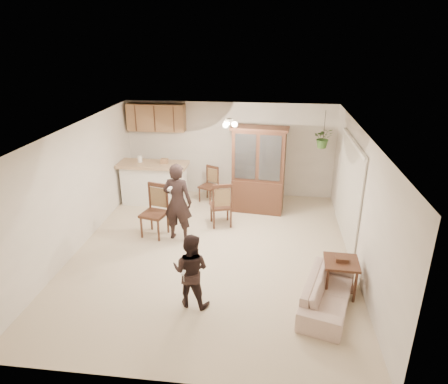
# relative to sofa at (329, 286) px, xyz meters

# --- Properties ---
(floor) EXTENTS (6.50, 6.50, 0.00)m
(floor) POSITION_rel_sofa_xyz_m (-2.11, 1.43, -0.37)
(floor) COLOR beige
(floor) RESTS_ON ground
(ceiling) EXTENTS (5.50, 6.50, 0.02)m
(ceiling) POSITION_rel_sofa_xyz_m (-2.11, 1.43, 2.13)
(ceiling) COLOR white
(ceiling) RESTS_ON wall_back
(wall_back) EXTENTS (5.50, 0.02, 2.50)m
(wall_back) POSITION_rel_sofa_xyz_m (-2.11, 4.68, 0.88)
(wall_back) COLOR beige
(wall_back) RESTS_ON ground
(wall_front) EXTENTS (5.50, 0.02, 2.50)m
(wall_front) POSITION_rel_sofa_xyz_m (-2.11, -1.82, 0.88)
(wall_front) COLOR beige
(wall_front) RESTS_ON ground
(wall_left) EXTENTS (0.02, 6.50, 2.50)m
(wall_left) POSITION_rel_sofa_xyz_m (-4.86, 1.43, 0.88)
(wall_left) COLOR beige
(wall_left) RESTS_ON ground
(wall_right) EXTENTS (0.02, 6.50, 2.50)m
(wall_right) POSITION_rel_sofa_xyz_m (0.64, 1.43, 0.88)
(wall_right) COLOR beige
(wall_right) RESTS_ON ground
(breakfast_bar) EXTENTS (1.60, 0.55, 1.00)m
(breakfast_bar) POSITION_rel_sofa_xyz_m (-3.96, 3.78, 0.13)
(breakfast_bar) COLOR white
(breakfast_bar) RESTS_ON floor
(bar_top) EXTENTS (1.75, 0.70, 0.08)m
(bar_top) POSITION_rel_sofa_xyz_m (-3.96, 3.78, 0.68)
(bar_top) COLOR tan
(bar_top) RESTS_ON breakfast_bar
(upper_cabinets) EXTENTS (1.50, 0.34, 0.70)m
(upper_cabinets) POSITION_rel_sofa_xyz_m (-4.01, 4.50, 1.73)
(upper_cabinets) COLOR brown
(upper_cabinets) RESTS_ON wall_back
(vertical_blinds) EXTENTS (0.06, 2.30, 2.10)m
(vertical_blinds) POSITION_rel_sofa_xyz_m (0.60, 2.33, 0.73)
(vertical_blinds) COLOR beige
(vertical_blinds) RESTS_ON wall_right
(ceiling_fixture) EXTENTS (0.36, 0.36, 0.20)m
(ceiling_fixture) POSITION_rel_sofa_xyz_m (-1.91, 2.63, 2.03)
(ceiling_fixture) COLOR #FFE4BF
(ceiling_fixture) RESTS_ON ceiling
(hanging_plant) EXTENTS (0.43, 0.37, 0.48)m
(hanging_plant) POSITION_rel_sofa_xyz_m (0.19, 3.83, 1.48)
(hanging_plant) COLOR #346227
(hanging_plant) RESTS_ON ceiling
(plant_cord) EXTENTS (0.01, 0.01, 0.65)m
(plant_cord) POSITION_rel_sofa_xyz_m (0.19, 3.83, 1.81)
(plant_cord) COLOR black
(plant_cord) RESTS_ON ceiling
(sofa) EXTENTS (1.22, 2.00, 0.73)m
(sofa) POSITION_rel_sofa_xyz_m (0.00, 0.00, 0.00)
(sofa) COLOR beige
(sofa) RESTS_ON floor
(adult) EXTENTS (0.70, 0.50, 1.80)m
(adult) POSITION_rel_sofa_xyz_m (-2.91, 1.96, 0.53)
(adult) COLOR black
(adult) RESTS_ON floor
(child) EXTENTS (0.73, 0.61, 1.35)m
(child) POSITION_rel_sofa_xyz_m (-2.20, -0.21, 0.31)
(child) COLOR black
(child) RESTS_ON floor
(china_hutch) EXTENTS (1.39, 0.66, 2.12)m
(china_hutch) POSITION_rel_sofa_xyz_m (-1.29, 3.62, 0.68)
(china_hutch) COLOR #3D1F16
(china_hutch) RESTS_ON floor
(side_table) EXTENTS (0.59, 0.59, 0.69)m
(side_table) POSITION_rel_sofa_xyz_m (0.23, 0.38, -0.04)
(side_table) COLOR #3D1F16
(side_table) RESTS_ON floor
(chair_bar) EXTENTS (0.61, 0.61, 1.14)m
(chair_bar) POSITION_rel_sofa_xyz_m (-3.46, 2.03, -0.04)
(chair_bar) COLOR #3D1F16
(chair_bar) RESTS_ON floor
(chair_hutch_left) EXTENTS (0.56, 0.56, 0.94)m
(chair_hutch_left) POSITION_rel_sofa_xyz_m (-2.59, 4.04, -0.10)
(chair_hutch_left) COLOR #3D1F16
(chair_hutch_left) RESTS_ON floor
(chair_hutch_right) EXTENTS (0.59, 0.59, 1.07)m
(chair_hutch_right) POSITION_rel_sofa_xyz_m (-2.09, 2.72, -0.06)
(chair_hutch_right) COLOR #3D1F16
(chair_hutch_right) RESTS_ON floor
(controller_adult) EXTENTS (0.06, 0.15, 0.05)m
(controller_adult) POSITION_rel_sofa_xyz_m (-2.96, 1.57, 0.94)
(controller_adult) COLOR white
(controller_adult) RESTS_ON adult
(controller_child) EXTENTS (0.05, 0.11, 0.03)m
(controller_child) POSITION_rel_sofa_xyz_m (-2.25, -0.50, 0.41)
(controller_child) COLOR white
(controller_child) RESTS_ON child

